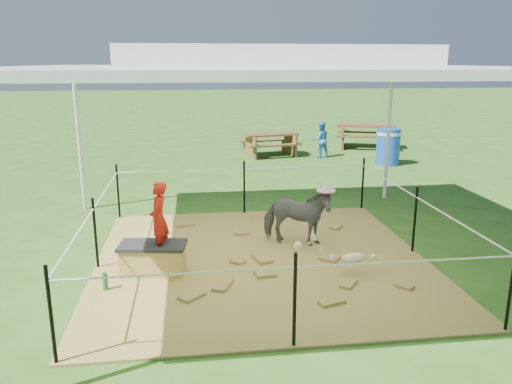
{
  "coord_description": "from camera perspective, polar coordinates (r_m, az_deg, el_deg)",
  "views": [
    {
      "loc": [
        -0.94,
        -6.54,
        2.73
      ],
      "look_at": [
        0.0,
        0.6,
        0.85
      ],
      "focal_mm": 35.0,
      "sensor_mm": 36.0,
      "label": 1
    }
  ],
  "objects": [
    {
      "name": "ground",
      "position": [
        7.15,
        0.63,
        -7.82
      ],
      "size": [
        90.0,
        90.0,
        0.0
      ],
      "primitive_type": "plane",
      "color": "#2D5919",
      "rests_on": "ground"
    },
    {
      "name": "hay_patch",
      "position": [
        7.14,
        0.63,
        -7.71
      ],
      "size": [
        4.6,
        4.6,
        0.03
      ],
      "primitive_type": "cube",
      "color": "brown",
      "rests_on": "ground"
    },
    {
      "name": "canopy_tent",
      "position": [
        6.61,
        0.7,
        14.3
      ],
      "size": [
        6.3,
        6.3,
        2.9
      ],
      "color": "silver",
      "rests_on": "ground"
    },
    {
      "name": "rope_fence",
      "position": [
        6.93,
        0.65,
        -2.9
      ],
      "size": [
        4.54,
        4.54,
        1.0
      ],
      "color": "black",
      "rests_on": "ground"
    },
    {
      "name": "straw_bale",
      "position": [
        6.76,
        -11.66,
        -7.59
      ],
      "size": [
        0.86,
        0.51,
        0.36
      ],
      "primitive_type": "cube",
      "rotation": [
        0.0,
        0.0,
        -0.14
      ],
      "color": "#B89642",
      "rests_on": "hay_patch"
    },
    {
      "name": "dark_cloth",
      "position": [
        6.69,
        -11.75,
        -5.99
      ],
      "size": [
        0.91,
        0.56,
        0.04
      ],
      "primitive_type": "cube",
      "rotation": [
        0.0,
        0.0,
        -0.14
      ],
      "color": "black",
      "rests_on": "straw_bale"
    },
    {
      "name": "woman",
      "position": [
        6.53,
        -11.09,
        -2.17
      ],
      "size": [
        0.28,
        0.38,
        0.97
      ],
      "primitive_type": "imported",
      "rotation": [
        0.0,
        0.0,
        -1.71
      ],
      "color": "red",
      "rests_on": "straw_bale"
    },
    {
      "name": "green_bottle",
      "position": [
        6.44,
        -16.85,
        -9.73
      ],
      "size": [
        0.07,
        0.07,
        0.22
      ],
      "primitive_type": "cylinder",
      "rotation": [
        0.0,
        0.0,
        -0.14
      ],
      "color": "#17672A",
      "rests_on": "hay_patch"
    },
    {
      "name": "pony",
      "position": [
        7.54,
        4.65,
        -2.84
      ],
      "size": [
        1.15,
        0.81,
        0.89
      ],
      "primitive_type": "imported",
      "rotation": [
        0.0,
        0.0,
        1.22
      ],
      "color": "#48484D",
      "rests_on": "hay_patch"
    },
    {
      "name": "pink_hat",
      "position": [
        7.4,
        4.73,
        0.9
      ],
      "size": [
        0.28,
        0.28,
        0.13
      ],
      "primitive_type": "cylinder",
      "color": "pink",
      "rests_on": "pony"
    },
    {
      "name": "foal",
      "position": [
        6.67,
        11.06,
        -7.19
      ],
      "size": [
        0.96,
        0.62,
        0.5
      ],
      "primitive_type": null,
      "rotation": [
        0.0,
        0.0,
        0.13
      ],
      "color": "beige",
      "rests_on": "hay_patch"
    },
    {
      "name": "trash_barrel",
      "position": [
        14.1,
        14.86,
        5.02
      ],
      "size": [
        0.74,
        0.74,
        0.99
      ],
      "primitive_type": "cylinder",
      "rotation": [
        0.0,
        0.0,
        -0.18
      ],
      "color": "blue",
      "rests_on": "ground"
    },
    {
      "name": "picnic_table_near",
      "position": [
        14.99,
        1.6,
        5.45
      ],
      "size": [
        1.81,
        1.46,
        0.67
      ],
      "primitive_type": "cube",
      "rotation": [
        0.0,
        0.0,
        0.2
      ],
      "color": "#51331B",
      "rests_on": "ground"
    },
    {
      "name": "picnic_table_far",
      "position": [
        16.76,
        12.41,
        6.26
      ],
      "size": [
        2.17,
        1.84,
        0.77
      ],
      "primitive_type": "cube",
      "rotation": [
        0.0,
        0.0,
        -0.32
      ],
      "color": "#54351D",
      "rests_on": "ground"
    },
    {
      "name": "distant_person",
      "position": [
        14.83,
        7.41,
        5.97
      ],
      "size": [
        0.56,
        0.46,
        1.05
      ],
      "primitive_type": "imported",
      "rotation": [
        0.0,
        0.0,
        3.27
      ],
      "color": "#367FCA",
      "rests_on": "ground"
    }
  ]
}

